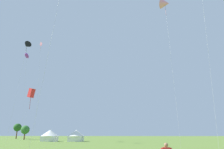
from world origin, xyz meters
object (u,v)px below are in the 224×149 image
Objects in this scene: festival_tent_center at (76,135)px; kite_pink_delta at (165,4)px; tree_distant_right at (18,128)px; festival_tent_left at (50,135)px; kite_pink_diamond at (41,49)px; kite_black_delta at (27,45)px; tree_distant_left at (25,130)px; kite_red_box at (31,93)px; kite_purple_parafoil at (27,56)px.

kite_pink_delta is at bearing -46.67° from festival_tent_center.
kite_pink_delta is 79.96m from tree_distant_right.
festival_tent_left is 7.86m from festival_tent_center.
festival_tent_center is (11.91, 4.02, -26.04)m from kite_pink_diamond.
kite_black_delta is (-1.65, -5.51, -1.24)m from kite_pink_diamond.
festival_tent_center is 28.71m from tree_distant_left.
festival_tent_left is (6.65, 1.17, -12.46)m from kite_red_box.
tree_distant_right reaches higher than festival_tent_left.
kite_purple_parafoil reaches higher than festival_tent_center.
kite_purple_parafoil is at bearing 115.90° from kite_black_delta.
tree_distant_left is (-9.03, 17.51, -10.69)m from kite_red_box.
tree_distant_right is (-15.58, 29.85, -21.82)m from kite_purple_parafoil.
kite_pink_delta is 5.64× the size of tree_distant_left.
festival_tent_left is at bearing 44.79° from kite_pink_diamond.
tree_distant_left is 0.80× the size of tree_distant_right.
kite_pink_delta is 39.34m from kite_black_delta.
tree_distant_right reaches higher than tree_distant_left.
kite_red_box is 3.02× the size of tree_distant_left.
festival_tent_left is (5.70, 9.54, -24.80)m from kite_black_delta.
festival_tent_left is at bearing -46.20° from tree_distant_left.
kite_purple_parafoil is at bearing -168.93° from festival_tent_left.
kite_black_delta reaches higher than tree_distant_left.
tree_distant_right is (-20.96, 32.03, -23.05)m from kite_pink_diamond.
festival_tent_left is (9.43, 1.84, -24.81)m from kite_purple_parafoil.
tree_distant_right is (-55.75, 52.26, -23.54)m from kite_pink_delta.
kite_pink_diamond is at bearing -161.35° from festival_tent_center.
kite_pink_delta reaches higher than tree_distant_left.
festival_tent_center is 43.29m from tree_distant_right.
tree_distant_left is at bearing 145.22° from festival_tent_center.
festival_tent_center is at bearing 6.09° from kite_purple_parafoil.
kite_black_delta reaches higher than kite_purple_parafoil.
tree_distant_right is (-18.36, 29.17, -9.47)m from kite_red_box.
festival_tent_left is 0.77× the size of tree_distant_right.
festival_tent_center is (7.86, 0.00, -0.01)m from festival_tent_left.
kite_pink_delta reaches higher than kite_red_box.
kite_pink_diamond is 28.92m from festival_tent_center.
kite_pink_delta is (37.39, -23.09, 14.06)m from kite_red_box.
tree_distant_right is at bearing 131.77° from festival_tent_left.
kite_pink_delta is 0.97× the size of kite_pink_diamond.
kite_purple_parafoil is 4.17× the size of tree_distant_right.
kite_pink_delta is at bearing -29.15° from kite_purple_parafoil.
festival_tent_left is at bearing -180.00° from festival_tent_center.
kite_purple_parafoil is at bearing 157.97° from kite_pink_diamond.
festival_tent_center is at bearing 35.12° from kite_black_delta.
kite_red_box is 19.17m from festival_tent_center.
kite_pink_delta reaches higher than festival_tent_left.
kite_pink_diamond is 1.10× the size of kite_black_delta.
tree_distant_right is (-25.01, 28.01, 2.99)m from festival_tent_left.
kite_purple_parafoil reaches higher than kite_red_box.
kite_purple_parafoil is 5.21× the size of tree_distant_left.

